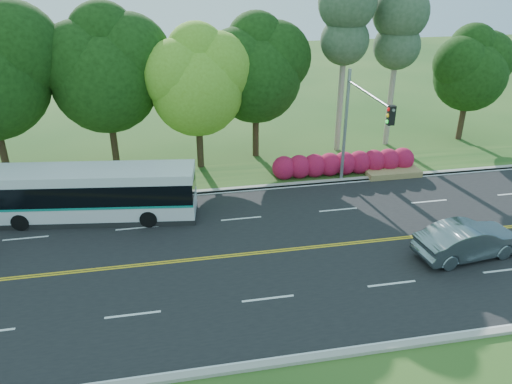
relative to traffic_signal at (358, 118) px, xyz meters
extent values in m
plane|color=#204A18|center=(-6.49, -5.40, -4.67)|extent=(120.00, 120.00, 0.00)
cube|color=black|center=(-6.49, -5.40, -4.66)|extent=(60.00, 14.00, 0.02)
cube|color=#A19C91|center=(-6.49, 1.75, -4.60)|extent=(60.00, 0.30, 0.15)
cube|color=#A19C91|center=(-6.49, -12.55, -4.60)|extent=(60.00, 0.30, 0.15)
cube|color=#204A18|center=(-6.49, 3.60, -4.62)|extent=(60.00, 4.00, 0.10)
cube|color=gold|center=(-6.49, -5.48, -4.65)|extent=(57.00, 0.10, 0.00)
cube|color=gold|center=(-6.49, -5.32, -4.65)|extent=(57.00, 0.10, 0.00)
cube|color=silver|center=(-12.49, -8.90, -4.65)|extent=(2.20, 0.12, 0.00)
cube|color=silver|center=(-6.99, -8.90, -4.65)|extent=(2.20, 0.12, 0.00)
cube|color=silver|center=(-1.49, -8.90, -4.65)|extent=(2.20, 0.12, 0.00)
cube|color=silver|center=(4.01, -8.90, -4.65)|extent=(2.20, 0.12, 0.00)
cube|color=silver|center=(-17.99, -1.90, -4.65)|extent=(2.20, 0.12, 0.00)
cube|color=silver|center=(-12.49, -1.90, -4.65)|extent=(2.20, 0.12, 0.00)
cube|color=silver|center=(-6.99, -1.90, -4.65)|extent=(2.20, 0.12, 0.00)
cube|color=silver|center=(-1.49, -1.90, -4.65)|extent=(2.20, 0.12, 0.00)
cube|color=silver|center=(4.01, -1.90, -4.65)|extent=(2.20, 0.12, 0.00)
cube|color=silver|center=(-6.49, 1.45, -4.65)|extent=(57.00, 0.12, 0.00)
cube|color=silver|center=(-6.49, -12.25, -4.65)|extent=(57.00, 0.12, 0.00)
cylinder|color=black|center=(-20.49, 5.60, -2.69)|extent=(0.44, 0.44, 3.96)
sphere|color=black|center=(-18.87, 5.90, 3.25)|extent=(5.76, 5.76, 5.76)
cylinder|color=black|center=(-13.99, 6.60, -2.87)|extent=(0.44, 0.44, 3.60)
sphere|color=black|center=(-13.99, 6.60, 1.24)|extent=(6.60, 6.60, 6.60)
sphere|color=black|center=(-12.51, 6.90, 2.56)|extent=(5.28, 5.28, 5.28)
sphere|color=black|center=(-15.31, 6.40, 2.39)|extent=(4.95, 4.95, 4.95)
sphere|color=black|center=(-13.89, 7.00, 3.71)|extent=(4.29, 4.29, 4.29)
cylinder|color=black|center=(-8.49, 5.60, -3.05)|extent=(0.44, 0.44, 3.24)
sphere|color=#61941E|center=(-8.49, 5.60, 0.60)|extent=(5.80, 5.80, 5.80)
sphere|color=#61941E|center=(-7.19, 5.90, 1.76)|extent=(4.64, 4.64, 4.64)
sphere|color=#61941E|center=(-9.65, 5.40, 1.61)|extent=(4.35, 4.35, 4.35)
sphere|color=#61941E|center=(-8.39, 6.00, 2.77)|extent=(3.77, 3.77, 3.77)
cylinder|color=black|center=(-4.49, 7.10, -2.96)|extent=(0.44, 0.44, 3.42)
sphere|color=black|center=(-4.49, 7.10, 0.85)|extent=(6.00, 6.00, 6.00)
sphere|color=black|center=(-3.14, 7.40, 2.05)|extent=(4.80, 4.80, 4.80)
sphere|color=black|center=(-5.69, 6.90, 1.90)|extent=(4.50, 4.50, 4.50)
sphere|color=black|center=(-4.39, 7.50, 3.10)|extent=(3.90, 3.90, 3.90)
cylinder|color=#A09281|center=(1.51, 7.10, 0.23)|extent=(0.40, 0.40, 9.80)
sphere|color=#304A2E|center=(1.51, 7.10, 3.03)|extent=(3.23, 3.23, 3.23)
sphere|color=#304A2E|center=(1.51, 7.10, 5.41)|extent=(3.80, 3.80, 3.80)
cylinder|color=#A09281|center=(5.51, 7.60, -0.12)|extent=(0.40, 0.40, 9.10)
sphere|color=#304A2E|center=(5.51, 7.60, 2.48)|extent=(3.23, 3.23, 3.23)
sphere|color=#304A2E|center=(5.51, 7.60, 4.69)|extent=(3.80, 3.80, 3.80)
cylinder|color=black|center=(11.51, 7.60, -3.14)|extent=(0.44, 0.44, 3.06)
sphere|color=black|center=(11.51, 7.60, 0.21)|extent=(5.20, 5.20, 5.20)
sphere|color=black|center=(12.68, 7.90, 1.25)|extent=(4.16, 4.16, 4.16)
sphere|color=black|center=(10.47, 7.40, 1.12)|extent=(3.90, 3.90, 3.90)
sphere|color=black|center=(11.61, 8.00, 2.16)|extent=(3.38, 3.38, 3.38)
sphere|color=maroon|center=(-3.49, 2.80, -3.92)|extent=(1.50, 1.50, 1.50)
sphere|color=maroon|center=(-2.49, 2.80, -3.92)|extent=(1.50, 1.50, 1.50)
sphere|color=maroon|center=(-1.49, 2.80, -3.92)|extent=(1.50, 1.50, 1.50)
sphere|color=maroon|center=(-0.49, 2.80, -3.92)|extent=(1.50, 1.50, 1.50)
sphere|color=maroon|center=(0.51, 2.80, -3.92)|extent=(1.50, 1.50, 1.50)
sphere|color=maroon|center=(1.51, 2.80, -3.92)|extent=(1.50, 1.50, 1.50)
sphere|color=maroon|center=(2.51, 2.80, -3.92)|extent=(1.50, 1.50, 1.50)
sphere|color=maroon|center=(3.51, 2.80, -3.92)|extent=(1.50, 1.50, 1.50)
sphere|color=maroon|center=(4.51, 2.80, -3.92)|extent=(1.50, 1.50, 1.50)
cube|color=olive|center=(3.51, 2.00, -4.47)|extent=(3.50, 1.40, 0.40)
cylinder|color=gray|center=(0.01, 1.90, -1.17)|extent=(0.20, 0.20, 7.00)
cylinder|color=gray|center=(0.01, -1.10, 1.63)|extent=(0.14, 6.00, 0.14)
cube|color=black|center=(0.01, -3.90, 1.33)|extent=(0.32, 0.28, 0.95)
sphere|color=red|center=(-0.16, -3.90, 1.63)|extent=(0.18, 0.18, 0.18)
sphere|color=yellow|center=(-0.16, -3.90, 1.33)|extent=(0.18, 0.18, 0.18)
sphere|color=#19D833|center=(-0.16, -3.90, 1.03)|extent=(0.18, 0.18, 0.18)
cube|color=silver|center=(-14.75, -0.37, -3.88)|extent=(11.12, 3.77, 0.90)
cube|color=black|center=(-14.75, -0.37, -2.87)|extent=(11.07, 3.80, 1.13)
cube|color=silver|center=(-14.75, -0.37, -2.05)|extent=(11.12, 3.77, 0.51)
cube|color=#0D7D6E|center=(-14.75, -0.37, -3.49)|extent=(11.08, 3.81, 0.13)
cube|color=black|center=(-14.75, -0.37, -4.49)|extent=(11.11, 3.68, 0.32)
cylinder|color=black|center=(-18.36, -0.97, -4.20)|extent=(0.94, 0.38, 0.91)
cylinder|color=black|center=(-18.06, 1.18, -4.20)|extent=(0.94, 0.38, 0.91)
cylinder|color=black|center=(-11.87, -1.86, -4.20)|extent=(0.94, 0.38, 0.91)
cylinder|color=black|center=(-11.58, 0.29, -4.20)|extent=(0.94, 0.38, 0.91)
imported|color=slate|center=(2.89, -7.47, -3.81)|extent=(5.28, 2.39, 1.68)
camera|label=1|loc=(-10.60, -25.25, 8.39)|focal=35.00mm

